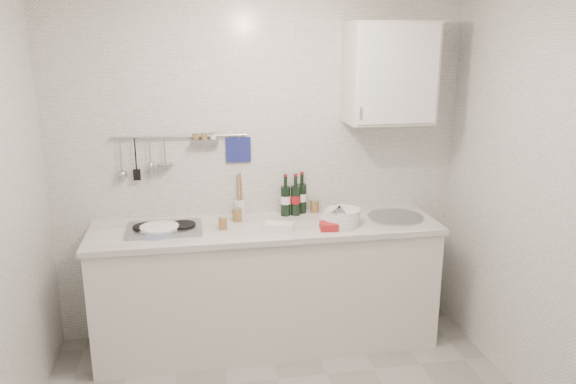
% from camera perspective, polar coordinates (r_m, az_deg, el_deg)
% --- Properties ---
extents(back_wall, '(3.00, 0.02, 2.50)m').
position_cam_1_polar(back_wall, '(4.14, -2.83, 2.26)').
color(back_wall, silver).
rests_on(back_wall, floor).
extents(wall_right, '(0.02, 2.80, 2.50)m').
position_cam_1_polar(wall_right, '(3.42, 26.41, -2.19)').
color(wall_right, silver).
rests_on(wall_right, floor).
extents(counter, '(2.44, 0.64, 0.96)m').
position_cam_1_polar(counter, '(4.13, -2.04, -9.78)').
color(counter, silver).
rests_on(counter, floor).
extents(wall_rail, '(0.98, 0.09, 0.34)m').
position_cam_1_polar(wall_rail, '(4.04, -11.23, 4.21)').
color(wall_rail, '#93969B').
rests_on(wall_rail, back_wall).
extents(wall_cabinet, '(0.60, 0.38, 0.70)m').
position_cam_1_polar(wall_cabinet, '(4.08, 10.29, 11.79)').
color(wall_cabinet, silver).
rests_on(wall_cabinet, back_wall).
extents(plate_stack_hob, '(0.28, 0.28, 0.05)m').
position_cam_1_polar(plate_stack_hob, '(3.87, -13.05, -3.77)').
color(plate_stack_hob, '#4F64B3').
rests_on(plate_stack_hob, counter).
extents(plate_stack_sink, '(0.31, 0.29, 0.12)m').
position_cam_1_polar(plate_stack_sink, '(3.96, 5.38, -2.58)').
color(plate_stack_sink, white).
rests_on(plate_stack_sink, counter).
extents(wine_bottles, '(0.20, 0.12, 0.31)m').
position_cam_1_polar(wine_bottles, '(4.14, 0.64, -0.23)').
color(wine_bottles, black).
rests_on(wine_bottles, counter).
extents(butter_dish, '(0.21, 0.16, 0.06)m').
position_cam_1_polar(butter_dish, '(3.82, -0.90, -3.58)').
color(butter_dish, white).
rests_on(butter_dish, counter).
extents(strawberry_punnet, '(0.13, 0.13, 0.05)m').
position_cam_1_polar(strawberry_punnet, '(3.85, 4.17, -3.48)').
color(strawberry_punnet, red).
rests_on(strawberry_punnet, counter).
extents(utensil_crock, '(0.08, 0.08, 0.33)m').
position_cam_1_polar(utensil_crock, '(4.13, -4.91, -1.45)').
color(utensil_crock, white).
rests_on(utensil_crock, counter).
extents(jar_a, '(0.07, 0.07, 0.10)m').
position_cam_1_polar(jar_a, '(4.04, -5.19, -2.27)').
color(jar_a, olive).
rests_on(jar_a, counter).
extents(jar_b, '(0.07, 0.07, 0.10)m').
position_cam_1_polar(jar_b, '(4.23, 2.72, -1.42)').
color(jar_b, olive).
rests_on(jar_b, counter).
extents(jar_c, '(0.07, 0.07, 0.08)m').
position_cam_1_polar(jar_c, '(4.17, 5.08, -1.76)').
color(jar_c, olive).
rests_on(jar_c, counter).
extents(jar_d, '(0.06, 0.06, 0.09)m').
position_cam_1_polar(jar_d, '(3.87, -6.63, -3.10)').
color(jar_d, olive).
rests_on(jar_d, counter).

